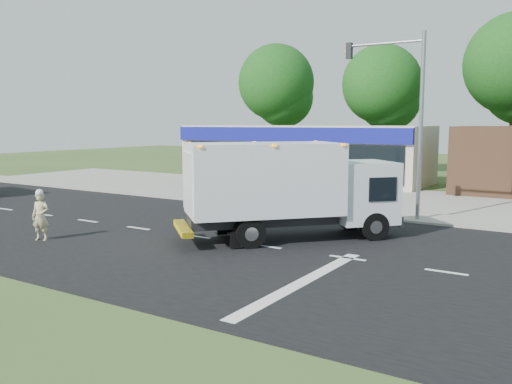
% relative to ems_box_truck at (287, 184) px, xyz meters
% --- Properties ---
extents(ground, '(120.00, 120.00, 0.00)m').
position_rel_ems_box_truck_xyz_m(ground, '(0.00, -1.44, -2.03)').
color(ground, '#385123').
rests_on(ground, ground).
extents(road_asphalt, '(60.00, 14.00, 0.02)m').
position_rel_ems_box_truck_xyz_m(road_asphalt, '(0.00, -1.44, -2.03)').
color(road_asphalt, black).
rests_on(road_asphalt, ground).
extents(sidewalk, '(60.00, 2.40, 0.12)m').
position_rel_ems_box_truck_xyz_m(sidewalk, '(0.00, 6.76, -1.97)').
color(sidewalk, gray).
rests_on(sidewalk, ground).
extents(parking_apron, '(60.00, 9.00, 0.02)m').
position_rel_ems_box_truck_xyz_m(parking_apron, '(0.00, 12.56, -2.02)').
color(parking_apron, gray).
rests_on(parking_apron, ground).
extents(lane_markings, '(55.20, 7.00, 0.01)m').
position_rel_ems_box_truck_xyz_m(lane_markings, '(1.35, -2.79, -2.01)').
color(lane_markings, silver).
rests_on(lane_markings, road_asphalt).
extents(ems_box_truck, '(7.19, 7.49, 3.53)m').
position_rel_ems_box_truck_xyz_m(ems_box_truck, '(0.00, 0.00, 0.00)').
color(ems_box_truck, black).
rests_on(ems_box_truck, ground).
extents(emergency_worker, '(0.75, 0.64, 1.87)m').
position_rel_ems_box_truck_xyz_m(emergency_worker, '(-7.37, -4.92, -1.12)').
color(emergency_worker, '#CAC187').
rests_on(emergency_worker, ground).
extents(retail_strip_mall, '(18.00, 6.20, 4.00)m').
position_rel_ems_box_truck_xyz_m(retail_strip_mall, '(-9.00, 18.49, -0.02)').
color(retail_strip_mall, beige).
rests_on(retail_strip_mall, ground).
extents(traffic_signal_pole, '(3.51, 0.25, 8.00)m').
position_rel_ems_box_truck_xyz_m(traffic_signal_pole, '(2.36, 6.16, 2.89)').
color(traffic_signal_pole, gray).
rests_on(traffic_signal_pole, ground).
extents(background_trees, '(36.77, 7.39, 12.10)m').
position_rel_ems_box_truck_xyz_m(background_trees, '(-0.84, 26.72, 5.35)').
color(background_trees, '#332114').
rests_on(background_trees, ground).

